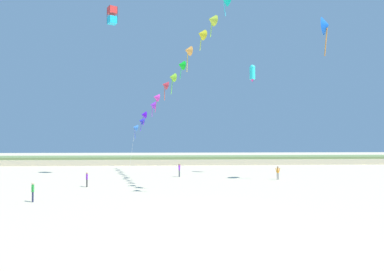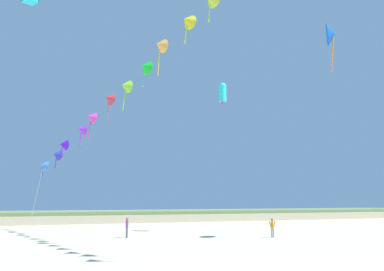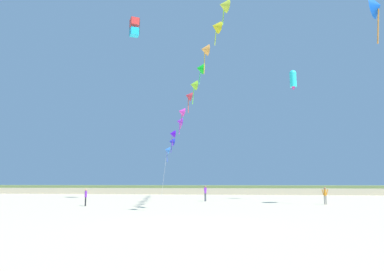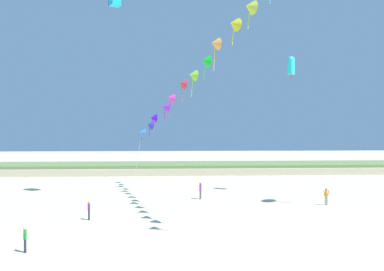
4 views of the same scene
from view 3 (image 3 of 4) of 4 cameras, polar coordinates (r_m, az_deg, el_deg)
ground_plane at (r=17.33m, az=-1.44°, el=-14.67°), size 240.00×240.00×0.00m
dune_ridge at (r=65.88m, az=5.59°, el=-8.95°), size 120.00×11.69×1.56m
person_near_left at (r=35.43m, az=21.30°, el=-9.14°), size 0.57×0.22×1.64m
person_mid_center at (r=38.82m, az=2.24°, el=-9.42°), size 0.32×0.59×1.74m
person_far_left at (r=32.27m, az=-17.29°, el=-9.60°), size 0.25×0.53×1.53m
kite_banner_string at (r=36.89m, az=0.72°, el=9.87°), size 14.66×33.34×20.65m
large_kite_low_lead at (r=36.99m, az=28.40°, el=18.37°), size 1.87×2.15×4.53m
large_kite_mid_trail at (r=45.74m, az=-9.56°, el=17.36°), size 1.48×1.48×2.25m
large_kite_high_solo at (r=43.61m, az=16.49°, el=8.97°), size 0.90×0.88×2.47m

